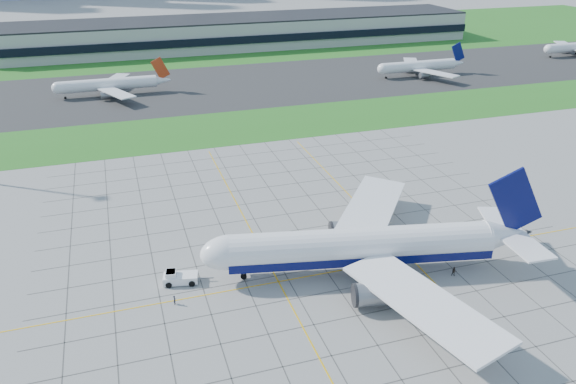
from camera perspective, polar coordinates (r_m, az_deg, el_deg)
The scene contains 12 objects.
ground at distance 111.92m, azimuth 3.67°, elevation -7.65°, with size 1400.00×1400.00×0.00m, color gray.
grass_median at distance 190.55m, azimuth -6.17°, elevation 6.52°, with size 700.00×35.00×0.04m, color #266B1E.
asphalt_taxiway at distance 242.53m, azimuth -8.96°, elevation 10.45°, with size 700.00×75.00×0.04m, color #383838.
grass_far at distance 349.28m, azimuth -12.08°, elevation 14.70°, with size 700.00×145.00×0.04m, color #266B1E.
apron_markings at distance 120.87m, azimuth 1.96°, elevation -4.90°, with size 120.00×130.00×0.03m.
terminal at distance 330.10m, azimuth -4.51°, elevation 15.95°, with size 260.00×43.00×15.80m.
airliner at distance 108.37m, azimuth 7.61°, elevation -5.51°, with size 65.30×65.52×20.76m.
pushback_tug at distance 108.63m, azimuth -11.04°, elevation -8.52°, with size 9.52×4.33×2.62m.
crew_near at distance 103.33m, azimuth -11.44°, elevation -10.70°, with size 0.65×0.42×1.78m, color black.
crew_far at distance 113.26m, azimuth 16.52°, elevation -7.76°, with size 0.95×0.74×1.95m, color black.
distant_jet_1 at distance 237.65m, azimuth -17.66°, elevation 10.39°, with size 43.38×42.66×14.08m.
distant_jet_2 at distance 265.24m, azimuth 13.22°, elevation 12.35°, with size 41.32×42.66×14.08m.
Camera 1 is at (-35.37, -87.15, 60.66)m, focal length 35.00 mm.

